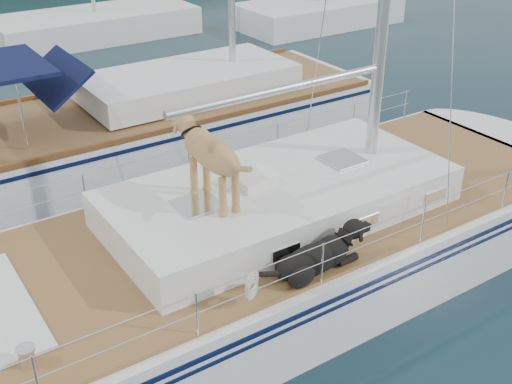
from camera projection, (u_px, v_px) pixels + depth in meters
ground at (236, 296)px, 9.97m from camera, size 120.00×120.00×0.00m
main_sailboat at (241, 258)px, 9.68m from camera, size 12.00×3.80×14.01m
neighbor_sailboat at (148, 125)px, 14.53m from camera, size 11.00×3.50×13.30m
bg_boat_center at (96, 26)px, 23.45m from camera, size 7.20×3.00×11.65m
bg_boat_east at (319, 13)px, 25.16m from camera, size 6.40×3.00×11.65m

